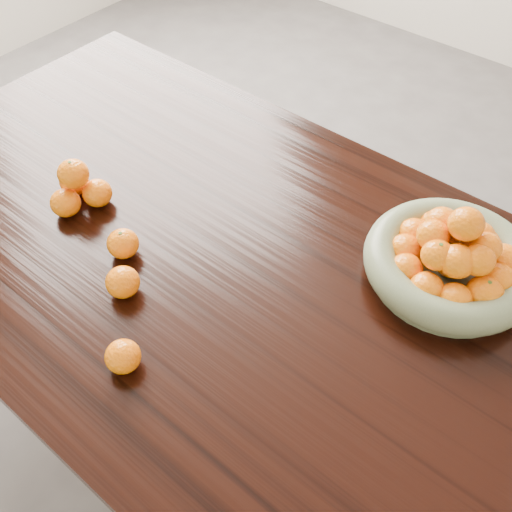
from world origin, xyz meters
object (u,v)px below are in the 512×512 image
Objects in this scene: orange_pyramid at (78,187)px; loose_orange_0 at (123,244)px; fruit_bowl at (452,260)px; dining_table at (255,298)px.

loose_orange_0 is at bearing -12.71° from orange_pyramid.
fruit_bowl is at bearing 23.80° from orange_pyramid.
orange_pyramid is (-0.44, -0.09, 0.14)m from dining_table.
loose_orange_0 is at bearing -145.91° from fruit_bowl.
loose_orange_0 is at bearing -151.09° from dining_table.
fruit_bowl is at bearing 34.09° from loose_orange_0.
orange_pyramid is (-0.75, -0.33, -0.00)m from fruit_bowl.
dining_table is 5.78× the size of fruit_bowl.
fruit_bowl is 2.48× the size of orange_pyramid.
fruit_bowl is at bearing 37.77° from dining_table.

